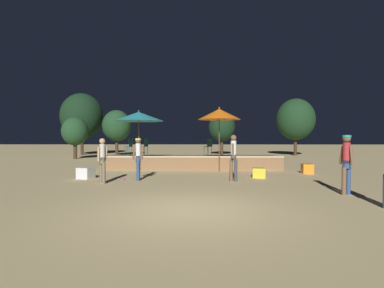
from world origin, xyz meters
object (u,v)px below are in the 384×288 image
Objects in this scene: patio_umbrella_1 at (219,114)px; person_0 at (138,157)px; background_tree_2 at (296,119)px; bistro_chair_0 at (145,145)px; background_tree_1 at (117,126)px; background_tree_3 at (82,116)px; cube_seat_2 at (307,169)px; patio_umbrella_0 at (139,117)px; person_1 at (233,156)px; cube_seat_1 at (86,173)px; frisbee_disc at (122,179)px; bistro_chair_2 at (129,145)px; person_3 at (102,159)px; background_tree_0 at (75,131)px; cube_seat_0 at (259,173)px; background_tree_4 at (222,127)px; bistro_chair_1 at (209,145)px; person_4 at (346,161)px.

person_0 is (-3.43, -3.04, -1.91)m from patio_umbrella_1.
bistro_chair_0 is at bearing -138.49° from background_tree_2.
background_tree_1 is at bearing 13.69° from person_0.
cube_seat_2 is at bearing -41.55° from background_tree_3.
patio_umbrella_0 reaches higher than person_1.
cube_seat_1 is 1.65m from frisbee_disc.
background_tree_2 reaches higher than background_tree_1.
person_0 is 0.41× the size of background_tree_1.
patio_umbrella_1 is 5.33m from bistro_chair_2.
person_3 is (-4.61, -3.83, -1.94)m from patio_umbrella_1.
background_tree_2 reaches higher than background_tree_0.
cube_seat_0 is (5.59, -2.59, -2.55)m from patio_umbrella_0.
person_3 reaches higher than cube_seat_1.
patio_umbrella_0 is 14.44m from background_tree_4.
background_tree_2 is (16.33, 0.66, 0.61)m from background_tree_1.
bistro_chair_1 is at bearing 114.10° from bistro_chair_0.
background_tree_4 is (1.00, 17.04, 1.68)m from person_1.
cube_seat_0 is at bearing -84.22° from person_0.
background_tree_2 is at bearing 79.08° from person_1.
patio_umbrella_1 is 13.89m from background_tree_4.
bistro_chair_1 is 0.27× the size of background_tree_0.
person_4 is 0.31× the size of background_tree_3.
background_tree_1 is (-4.26, 11.73, -0.05)m from patio_umbrella_0.
person_3 reaches higher than bistro_chair_0.
patio_umbrella_1 is at bearing 88.67° from bistro_chair_0.
cube_seat_0 is at bearing -55.48° from background_tree_1.
cube_seat_1 is 1.34× the size of cube_seat_2.
background_tree_4 is at bearing -69.99° from person_3.
background_tree_0 is 4.50m from background_tree_1.
background_tree_2 reaches higher than bistro_chair_2.
background_tree_0 reaches higher than bistro_chair_2.
cube_seat_1 is at bearing -11.07° from person_3.
person_1 is (-3.76, -2.45, 0.77)m from cube_seat_2.
background_tree_3 reaches higher than person_0.
background_tree_2 is at bearing -8.61° from background_tree_4.
cube_seat_2 is at bearing 10.21° from cube_seat_1.
patio_umbrella_0 is 6.67m from cube_seat_0.
cube_seat_1 is 0.17× the size of background_tree_4.
person_4 is at bearing -98.19° from cube_seat_2.
person_0 is (0.64, -3.46, -1.82)m from patio_umbrella_0.
background_tree_0 is (-14.64, 9.06, 1.92)m from cube_seat_2.
background_tree_2 is (12.82, 11.20, 2.05)m from bistro_chair_2.
background_tree_0 reaches higher than person_3.
frisbee_disc is (-0.69, 0.15, -0.92)m from person_0.
cube_seat_2 reaches higher than frisbee_disc.
cube_seat_2 is 0.57× the size of bistro_chair_2.
cube_seat_0 is 2.92m from cube_seat_2.
background_tree_0 is at bearing 27.98° from person_0.
bistro_chair_0 is at bearing 89.22° from patio_umbrella_0.
background_tree_2 is at bearing -88.58° from person_3.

